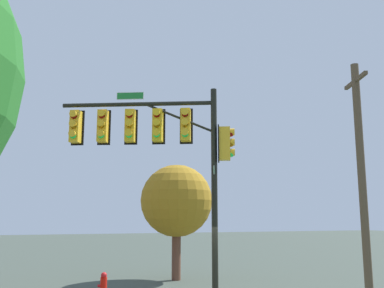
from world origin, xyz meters
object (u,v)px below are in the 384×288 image
signal_pole_assembly (158,140)px  utility_pole (362,175)px  fire_hydrant (103,284)px  tree_near (177,201)px

signal_pole_assembly → utility_pole: (-6.54, 2.03, -1.13)m
utility_pole → fire_hydrant: (7.79, -4.69, -3.79)m
utility_pole → tree_near: bearing=-61.1°
signal_pole_assembly → tree_near: size_ratio=1.35×
tree_near → utility_pole: bearing=118.9°
utility_pole → tree_near: (4.13, -7.50, -0.67)m
tree_near → fire_hydrant: bearing=37.5°
signal_pole_assembly → tree_near: (-2.41, -5.47, -1.80)m
utility_pole → signal_pole_assembly: bearing=-17.2°
fire_hydrant → utility_pole: bearing=149.0°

